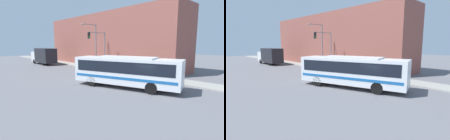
# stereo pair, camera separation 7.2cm
# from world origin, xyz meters

# --- Properties ---
(ground_plane) EXTENTS (120.00, 120.00, 0.00)m
(ground_plane) POSITION_xyz_m (0.00, 0.00, 0.00)
(ground_plane) COLOR slate
(sidewalk) EXTENTS (2.74, 70.00, 0.13)m
(sidewalk) POSITION_xyz_m (5.87, 20.00, 0.06)
(sidewalk) COLOR gray
(sidewalk) RESTS_ON ground_plane
(building_facade) EXTENTS (6.00, 32.61, 9.76)m
(building_facade) POSITION_xyz_m (10.24, 17.30, 4.88)
(building_facade) COLOR brown
(building_facade) RESTS_ON ground_plane
(city_bus) EXTENTS (5.69, 10.73, 3.04)m
(city_bus) POSITION_xyz_m (-0.43, 2.19, 1.77)
(city_bus) COLOR silver
(city_bus) RESTS_ON ground_plane
(delivery_truck) EXTENTS (2.38, 8.01, 3.32)m
(delivery_truck) POSITION_xyz_m (1.77, 27.22, 1.79)
(delivery_truck) COLOR black
(delivery_truck) RESTS_ON ground_plane
(fire_hydrant) EXTENTS (0.27, 0.36, 0.78)m
(fire_hydrant) POSITION_xyz_m (5.10, 2.22, 0.52)
(fire_hydrant) COLOR red
(fire_hydrant) RESTS_ON sidewalk
(traffic_light_pole) EXTENTS (3.28, 0.35, 5.94)m
(traffic_light_pole) POSITION_xyz_m (4.20, 11.82, 4.16)
(traffic_light_pole) COLOR slate
(traffic_light_pole) RESTS_ON sidewalk
(parking_meter) EXTENTS (0.14, 0.14, 1.22)m
(parking_meter) POSITION_xyz_m (5.10, 9.33, 0.96)
(parking_meter) COLOR slate
(parking_meter) RESTS_ON sidewalk
(street_lamp) EXTENTS (2.86, 0.28, 7.29)m
(street_lamp) POSITION_xyz_m (4.96, 14.15, 4.49)
(street_lamp) COLOR slate
(street_lamp) RESTS_ON sidewalk
(pedestrian_near_corner) EXTENTS (0.34, 0.34, 1.83)m
(pedestrian_near_corner) POSITION_xyz_m (5.86, 5.27, 1.07)
(pedestrian_near_corner) COLOR #47382D
(pedestrian_near_corner) RESTS_ON sidewalk
(pedestrian_mid_block) EXTENTS (0.34, 0.34, 1.67)m
(pedestrian_mid_block) POSITION_xyz_m (5.72, 10.37, 0.98)
(pedestrian_mid_block) COLOR #47382D
(pedestrian_mid_block) RESTS_ON sidewalk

